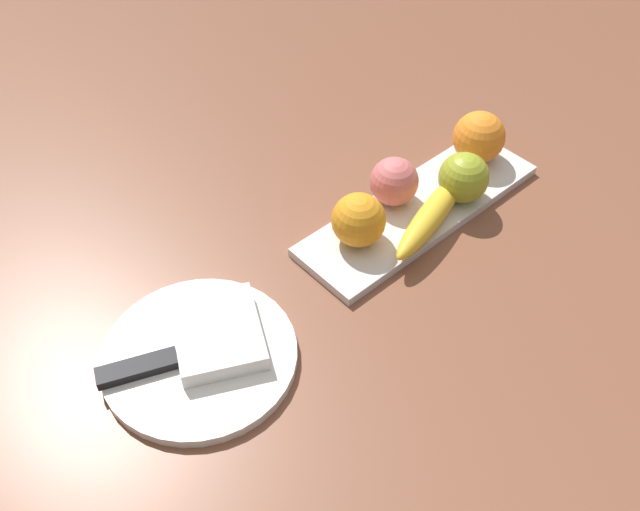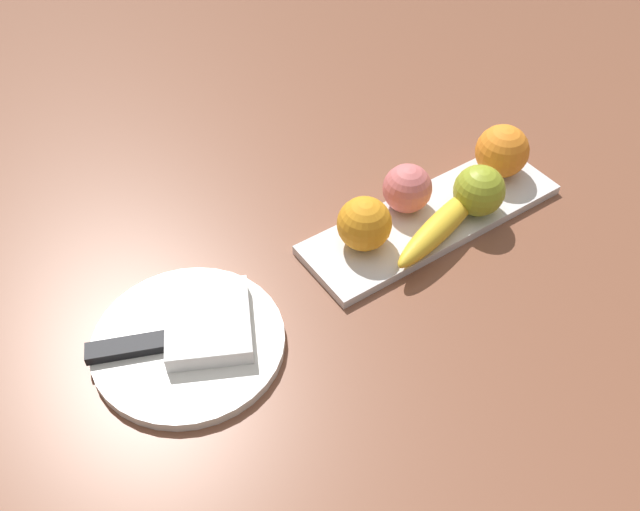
# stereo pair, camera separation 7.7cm
# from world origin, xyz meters

# --- Properties ---
(ground_plane) EXTENTS (2.40, 2.40, 0.00)m
(ground_plane) POSITION_xyz_m (0.00, 0.00, 0.00)
(ground_plane) COLOR brown
(fruit_tray) EXTENTS (0.38, 0.12, 0.01)m
(fruit_tray) POSITION_xyz_m (0.04, 0.02, 0.01)
(fruit_tray) COLOR silver
(fruit_tray) RESTS_ON ground_plane
(apple) EXTENTS (0.07, 0.07, 0.07)m
(apple) POSITION_xyz_m (0.09, 0.00, 0.05)
(apple) COLOR #96A72A
(apple) RESTS_ON fruit_tray
(banana) EXTENTS (0.20, 0.09, 0.03)m
(banana) POSITION_xyz_m (0.02, -0.01, 0.03)
(banana) COLOR yellow
(banana) RESTS_ON fruit_tray
(orange_near_apple) EXTENTS (0.08, 0.08, 0.08)m
(orange_near_apple) POSITION_xyz_m (0.18, 0.04, 0.05)
(orange_near_apple) COLOR orange
(orange_near_apple) RESTS_ON fruit_tray
(orange_near_banana) EXTENTS (0.07, 0.07, 0.07)m
(orange_near_banana) POSITION_xyz_m (-0.07, 0.03, 0.05)
(orange_near_banana) COLOR orange
(orange_near_banana) RESTS_ON fruit_tray
(peach) EXTENTS (0.07, 0.07, 0.07)m
(peach) POSITION_xyz_m (0.02, 0.06, 0.05)
(peach) COLOR #D66969
(peach) RESTS_ON fruit_tray
(dinner_plate) EXTENTS (0.22, 0.22, 0.01)m
(dinner_plate) POSITION_xyz_m (-0.33, 0.02, 0.01)
(dinner_plate) COLOR white
(dinner_plate) RESTS_ON ground_plane
(folded_napkin) EXTENTS (0.14, 0.15, 0.02)m
(folded_napkin) POSITION_xyz_m (-0.30, 0.02, 0.02)
(folded_napkin) COLOR white
(folded_napkin) RESTS_ON dinner_plate
(knife) EXTENTS (0.17, 0.09, 0.01)m
(knife) POSITION_xyz_m (-0.38, 0.04, 0.02)
(knife) COLOR silver
(knife) RESTS_ON dinner_plate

